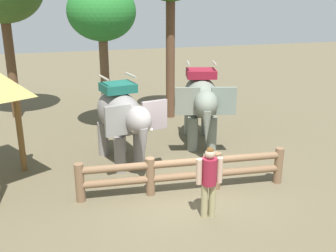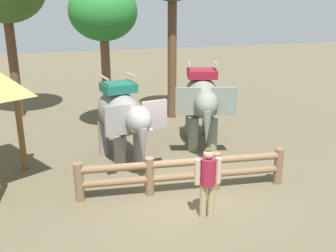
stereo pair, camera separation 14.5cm
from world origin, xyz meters
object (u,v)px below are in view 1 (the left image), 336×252
(elephant_center, at_px, (201,100))
(tree_far_left, at_px, (102,14))
(log_fence, at_px, (184,171))
(elephant_near_left, at_px, (122,116))
(tourist_woman_in_black, at_px, (209,177))

(elephant_center, xyz_separation_m, tree_far_left, (-3.00, 2.29, 2.83))
(log_fence, xyz_separation_m, elephant_near_left, (-1.24, 2.34, 0.97))
(tourist_woman_in_black, height_order, tree_far_left, tree_far_left)
(elephant_center, xyz_separation_m, tourist_woman_in_black, (-1.58, -4.63, -0.60))
(elephant_center, bearing_deg, tourist_woman_in_black, -108.81)
(log_fence, distance_m, tree_far_left, 6.87)
(tourist_woman_in_black, xyz_separation_m, tree_far_left, (-1.42, 6.92, 3.43))
(log_fence, relative_size, elephant_center, 1.64)
(elephant_near_left, xyz_separation_m, tree_far_left, (-0.04, 3.20, 2.89))
(elephant_near_left, relative_size, elephant_center, 0.96)
(elephant_near_left, height_order, tree_far_left, tree_far_left)
(tourist_woman_in_black, distance_m, tree_far_left, 7.85)
(log_fence, height_order, elephant_near_left, elephant_near_left)
(elephant_center, relative_size, tree_far_left, 0.62)
(elephant_near_left, bearing_deg, tourist_woman_in_black, -69.62)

